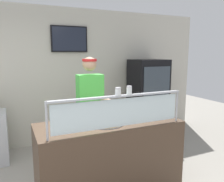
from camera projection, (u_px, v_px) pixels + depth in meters
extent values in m
plane|color=gray|center=(93.00, 169.00, 3.60)|extent=(12.00, 12.00, 0.00)
cube|color=beige|center=(69.00, 76.00, 4.64)|extent=(6.22, 0.08, 2.70)
cube|color=black|center=(69.00, 39.00, 4.47)|extent=(0.72, 0.04, 0.51)
cube|color=#1E2333|center=(70.00, 39.00, 4.45)|extent=(0.67, 0.01, 0.46)
cube|color=#4C3828|center=(109.00, 158.00, 2.94)|extent=(1.82, 0.72, 0.95)
cylinder|color=#B2B5BC|center=(47.00, 121.00, 2.23)|extent=(0.02, 0.02, 0.40)
cylinder|color=#B2B5BC|center=(177.00, 106.00, 2.89)|extent=(0.02, 0.02, 0.40)
cube|color=silver|center=(120.00, 113.00, 2.56)|extent=(1.56, 0.01, 0.32)
cube|color=#B2B5BC|center=(120.00, 96.00, 2.53)|extent=(1.62, 0.06, 0.02)
cylinder|color=#9EA0A8|center=(105.00, 123.00, 2.81)|extent=(0.47, 0.47, 0.01)
cylinder|color=tan|center=(105.00, 122.00, 2.81)|extent=(0.44, 0.44, 0.02)
cylinder|color=gold|center=(105.00, 121.00, 2.81)|extent=(0.39, 0.39, 0.01)
cube|color=#ADAFB7|center=(107.00, 121.00, 2.79)|extent=(0.15, 0.29, 0.01)
cylinder|color=white|center=(118.00, 92.00, 2.51)|extent=(0.07, 0.07, 0.07)
cylinder|color=white|center=(118.00, 93.00, 2.51)|extent=(0.06, 0.06, 0.05)
cylinder|color=silver|center=(118.00, 88.00, 2.51)|extent=(0.06, 0.06, 0.02)
cylinder|color=white|center=(129.00, 91.00, 2.57)|extent=(0.06, 0.06, 0.08)
cylinder|color=red|center=(129.00, 92.00, 2.57)|extent=(0.05, 0.05, 0.05)
cylinder|color=silver|center=(129.00, 87.00, 2.56)|extent=(0.06, 0.06, 0.02)
cylinder|color=#23232D|center=(84.00, 141.00, 3.50)|extent=(0.13, 0.13, 0.95)
cylinder|color=#23232D|center=(97.00, 139.00, 3.59)|extent=(0.13, 0.13, 0.95)
cube|color=#4CD14C|center=(90.00, 93.00, 3.42)|extent=(0.38, 0.21, 0.55)
sphere|color=tan|center=(90.00, 64.00, 3.35)|extent=(0.21, 0.21, 0.21)
cylinder|color=red|center=(89.00, 60.00, 3.34)|extent=(0.21, 0.21, 0.04)
cylinder|color=tan|center=(107.00, 101.00, 3.31)|extent=(0.08, 0.34, 0.08)
cube|color=black|center=(148.00, 98.00, 5.00)|extent=(0.74, 0.62, 1.68)
cube|color=#38424C|center=(156.00, 99.00, 4.71)|extent=(0.64, 0.02, 1.34)
cylinder|color=green|center=(146.00, 96.00, 4.72)|extent=(0.06, 0.06, 0.20)
cylinder|color=blue|center=(153.00, 96.00, 4.80)|extent=(0.06, 0.06, 0.20)
cylinder|color=green|center=(161.00, 95.00, 4.88)|extent=(0.06, 0.06, 0.20)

